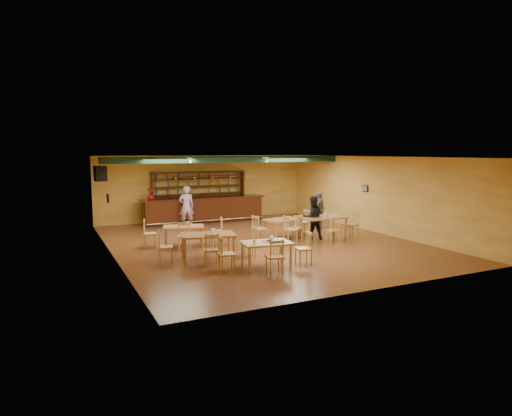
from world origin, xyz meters
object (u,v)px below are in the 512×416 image
dining_table_d (322,228)px  near_table (266,255)px  dining_table_a (184,236)px  patron_right_a (313,218)px  patron_bar (186,206)px  bar_counter (204,210)px  dining_table_c (208,247)px  dining_table_b (283,228)px

dining_table_d → near_table: size_ratio=1.24×
dining_table_a → patron_right_a: size_ratio=0.86×
patron_bar → bar_counter: bearing=-133.9°
bar_counter → dining_table_d: bar_counter is taller
dining_table_d → patron_right_a: patron_right_a is taller
dining_table_c → dining_table_a: bearing=103.6°
dining_table_a → patron_bar: 3.93m
dining_table_a → dining_table_d: 5.01m
dining_table_c → bar_counter: bearing=83.5°
dining_table_d → near_table: 4.55m
dining_table_a → dining_table_c: 2.25m
dining_table_c → dining_table_d: 4.97m
dining_table_a → dining_table_b: dining_table_b is taller
dining_table_c → dining_table_d: dining_table_d is taller
dining_table_a → dining_table_d: (4.90, -1.03, 0.08)m
dining_table_b → dining_table_d: 1.46m
patron_bar → dining_table_c: bearing=87.4°
dining_table_d → patron_right_a: (-0.34, 0.11, 0.38)m
dining_table_b → dining_table_c: (-3.68, -2.12, 0.04)m
dining_table_b → patron_bar: size_ratio=0.80×
near_table → patron_bar: (-0.04, 7.45, 0.51)m
bar_counter → dining_table_d: bearing=-64.7°
dining_table_c → patron_right_a: patron_right_a is taller
dining_table_d → dining_table_c: bearing=-162.7°
bar_counter → dining_table_d: 6.15m
dining_table_b → patron_right_a: 1.22m
bar_counter → dining_table_c: size_ratio=3.64×
dining_table_a → dining_table_b: 3.77m
dining_table_d → bar_counter: bearing=118.4°
bar_counter → dining_table_c: bearing=-107.9°
near_table → patron_right_a: size_ratio=0.84×
patron_bar → patron_right_a: size_ratio=1.10×
bar_counter → patron_right_a: patron_right_a is taller
dining_table_b → near_table: (-2.51, -3.63, 0.01)m
dining_table_a → dining_table_b: size_ratio=0.98×
dining_table_a → near_table: size_ratio=1.01×
dining_table_b → dining_table_c: 4.25m
patron_bar → patron_right_a: bearing=134.0°
dining_table_d → dining_table_b: bearing=144.5°
bar_counter → dining_table_a: (-2.27, -4.53, -0.23)m
dining_table_b → dining_table_c: size_ratio=0.89×
bar_counter → patron_bar: patron_bar is taller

